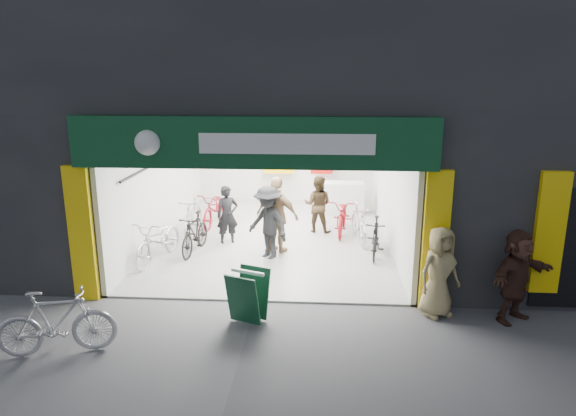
# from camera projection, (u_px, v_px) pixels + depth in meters

# --- Properties ---
(ground) EXTENTS (60.00, 60.00, 0.00)m
(ground) POSITION_uv_depth(u_px,v_px,m) (256.00, 302.00, 9.73)
(ground) COLOR #56565B
(ground) RESTS_ON ground
(building) EXTENTS (17.00, 10.27, 8.00)m
(building) POSITION_uv_depth(u_px,v_px,m) (312.00, 70.00, 13.40)
(building) COLOR #232326
(building) RESTS_ON ground
(bike_left_front) EXTENTS (1.06, 2.06, 1.03)m
(bike_left_front) POSITION_uv_depth(u_px,v_px,m) (158.00, 240.00, 11.74)
(bike_left_front) COLOR silver
(bike_left_front) RESTS_ON ground
(bike_left_midfront) EXTENTS (0.67, 1.70, 1.00)m
(bike_left_midfront) POSITION_uv_depth(u_px,v_px,m) (195.00, 234.00, 12.27)
(bike_left_midfront) COLOR black
(bike_left_midfront) RESTS_ON ground
(bike_left_midback) EXTENTS (0.85, 1.95, 1.00)m
(bike_left_midback) POSITION_uv_depth(u_px,v_px,m) (215.00, 209.00, 14.55)
(bike_left_midback) COLOR maroon
(bike_left_midback) RESTS_ON ground
(bike_left_back) EXTENTS (0.54, 1.85, 1.11)m
(bike_left_back) POSITION_uv_depth(u_px,v_px,m) (193.00, 217.00, 13.47)
(bike_left_back) COLOR #B0B0B5
(bike_left_back) RESTS_ON ground
(bike_right_front) EXTENTS (0.66, 1.59, 0.93)m
(bike_right_front) POSITION_uv_depth(u_px,v_px,m) (376.00, 238.00, 12.08)
(bike_right_front) COLOR black
(bike_right_front) RESTS_ON ground
(bike_right_mid) EXTENTS (0.87, 1.96, 0.99)m
(bike_right_mid) POSITION_uv_depth(u_px,v_px,m) (343.00, 216.00, 13.83)
(bike_right_mid) COLOR maroon
(bike_right_mid) RESTS_ON ground
(bike_right_back) EXTENTS (0.69, 1.73, 1.01)m
(bike_right_back) POSITION_uv_depth(u_px,v_px,m) (358.00, 223.00, 13.11)
(bike_right_back) COLOR #B3B3B8
(bike_right_back) RESTS_ON ground
(parked_bike) EXTENTS (1.83, 0.94, 1.06)m
(parked_bike) POSITION_uv_depth(u_px,v_px,m) (56.00, 322.00, 7.82)
(parked_bike) COLOR #B8B7BC
(parked_bike) RESTS_ON ground
(customer_a) EXTENTS (0.65, 0.54, 1.51)m
(customer_a) POSITION_uv_depth(u_px,v_px,m) (227.00, 216.00, 12.88)
(customer_a) COLOR black
(customer_a) RESTS_ON ground
(customer_b) EXTENTS (0.86, 0.73, 1.57)m
(customer_b) POSITION_uv_depth(u_px,v_px,m) (318.00, 205.00, 13.83)
(customer_b) COLOR #392A1A
(customer_b) RESTS_ON ground
(customer_c) EXTENTS (1.29, 1.20, 1.74)m
(customer_c) POSITION_uv_depth(u_px,v_px,m) (268.00, 223.00, 11.81)
(customer_c) COLOR black
(customer_c) RESTS_ON ground
(customer_d) EXTENTS (1.19, 0.87, 1.87)m
(customer_d) POSITION_uv_depth(u_px,v_px,m) (277.00, 216.00, 12.17)
(customer_d) COLOR #9A795A
(customer_d) RESTS_ON ground
(pedestrian_near) EXTENTS (0.95, 0.84, 1.64)m
(pedestrian_near) POSITION_uv_depth(u_px,v_px,m) (439.00, 272.00, 9.03)
(pedestrian_near) COLOR #998759
(pedestrian_near) RESTS_ON ground
(pedestrian_far) EXTENTS (1.52, 1.31, 1.66)m
(pedestrian_far) POSITION_uv_depth(u_px,v_px,m) (516.00, 276.00, 8.83)
(pedestrian_far) COLOR #3E241C
(pedestrian_far) RESTS_ON ground
(sandwich_board) EXTENTS (0.77, 0.78, 0.92)m
(sandwich_board) POSITION_uv_depth(u_px,v_px,m) (248.00, 295.00, 8.86)
(sandwich_board) COLOR #0F3C24
(sandwich_board) RESTS_ON ground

